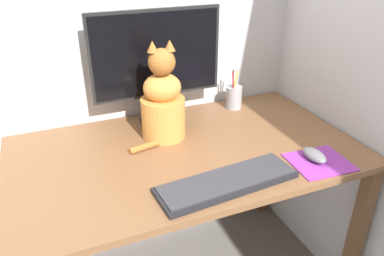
{
  "coord_description": "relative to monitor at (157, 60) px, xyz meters",
  "views": [
    {
      "loc": [
        -0.44,
        -1.12,
        1.43
      ],
      "look_at": [
        -0.0,
        -0.06,
        0.84
      ],
      "focal_mm": 35.0,
      "sensor_mm": 36.0,
      "label": 1
    }
  ],
  "objects": [
    {
      "name": "pen_cup",
      "position": [
        0.36,
        0.0,
        -0.21
      ],
      "size": [
        0.07,
        0.07,
        0.18
      ],
      "color": "#99999E",
      "rests_on": "desk"
    },
    {
      "name": "mousepad_right",
      "position": [
        0.42,
        -0.53,
        -0.27
      ],
      "size": [
        0.22,
        0.19,
        0.0
      ],
      "rotation": [
        0.0,
        0.0,
        -0.07
      ],
      "color": "purple",
      "rests_on": "desk"
    },
    {
      "name": "desk",
      "position": [
        0.02,
        -0.27,
        -0.36
      ],
      "size": [
        1.29,
        0.74,
        0.72
      ],
      "color": "brown",
      "rests_on": "ground_plane"
    },
    {
      "name": "keyboard",
      "position": [
        0.06,
        -0.53,
        -0.26
      ],
      "size": [
        0.48,
        0.18,
        0.02
      ],
      "rotation": [
        0.0,
        0.0,
        0.08
      ],
      "color": "black",
      "rests_on": "desk"
    },
    {
      "name": "computer_mouse_right",
      "position": [
        0.41,
        -0.52,
        -0.25
      ],
      "size": [
        0.06,
        0.11,
        0.04
      ],
      "color": "slate",
      "rests_on": "mousepad_right"
    },
    {
      "name": "monitor",
      "position": [
        0.0,
        0.0,
        0.0
      ],
      "size": [
        0.54,
        0.17,
        0.47
      ],
      "color": "black",
      "rests_on": "desk"
    },
    {
      "name": "cat",
      "position": [
        -0.03,
        -0.14,
        -0.12
      ],
      "size": [
        0.26,
        0.2,
        0.39
      ],
      "rotation": [
        0.0,
        0.0,
        -0.14
      ],
      "color": "#D6893D",
      "rests_on": "desk"
    }
  ]
}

